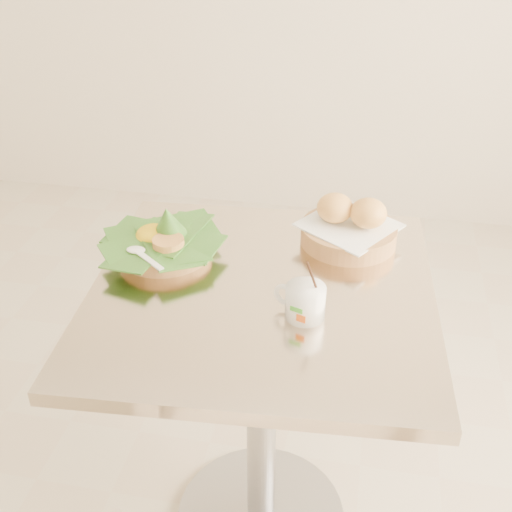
% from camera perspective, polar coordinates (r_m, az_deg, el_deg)
% --- Properties ---
extents(floor, '(3.60, 3.60, 0.00)m').
position_cam_1_polar(floor, '(1.88, -5.96, -21.19)').
color(floor, beige).
rests_on(floor, ground).
extents(cafe_table, '(0.75, 0.75, 0.75)m').
position_cam_1_polar(cafe_table, '(1.45, 0.51, -10.03)').
color(cafe_table, gray).
rests_on(cafe_table, floor).
extents(rice_basket, '(0.26, 0.26, 0.13)m').
position_cam_1_polar(rice_basket, '(1.43, -8.20, 1.43)').
color(rice_basket, '#AC7749').
rests_on(rice_basket, cafe_table).
extents(bread_basket, '(0.25, 0.25, 0.11)m').
position_cam_1_polar(bread_basket, '(1.47, 8.30, 2.58)').
color(bread_basket, '#AC7749').
rests_on(bread_basket, cafe_table).
extents(coffee_mug, '(0.10, 0.08, 0.13)m').
position_cam_1_polar(coffee_mug, '(1.22, 4.32, -3.98)').
color(coffee_mug, white).
rests_on(coffee_mug, cafe_table).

